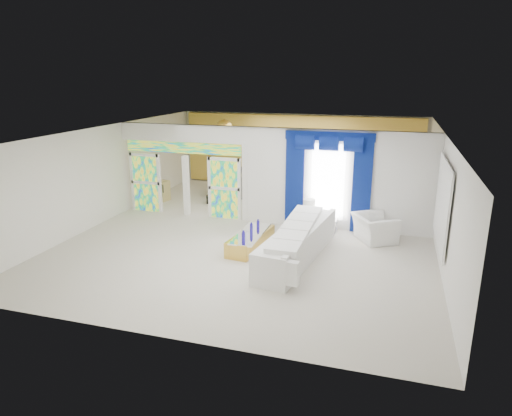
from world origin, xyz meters
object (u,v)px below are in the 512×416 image
(coffee_table, at_px, (251,241))
(console_table, at_px, (318,224))
(armchair, at_px, (374,228))
(white_sofa, at_px, (298,244))
(grand_piano, at_px, (235,182))

(coffee_table, relative_size, console_table, 1.74)
(armchair, bearing_deg, white_sofa, 105.66)
(console_table, height_order, armchair, armchair)
(console_table, height_order, grand_piano, grand_piano)
(coffee_table, height_order, grand_piano, grand_piano)
(console_table, distance_m, grand_piano, 5.24)
(grand_piano, bearing_deg, console_table, -42.56)
(white_sofa, relative_size, grand_piano, 2.33)
(coffee_table, bearing_deg, grand_piano, 113.29)
(white_sofa, bearing_deg, grand_piano, 130.07)
(white_sofa, relative_size, console_table, 3.69)
(white_sofa, bearing_deg, armchair, 53.39)
(console_table, relative_size, grand_piano, 0.63)
(grand_piano, bearing_deg, white_sofa, -57.92)
(white_sofa, height_order, armchair, white_sofa)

